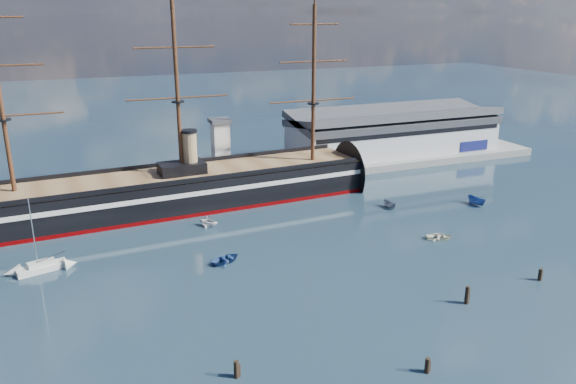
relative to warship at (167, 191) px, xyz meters
name	(u,v)px	position (x,y,z in m)	size (l,w,h in m)	color
ground	(253,231)	(13.35, -20.00, -4.04)	(600.00, 600.00, 0.00)	#192C3B
quay	(245,179)	(23.35, 16.00, -4.04)	(180.00, 18.00, 2.00)	slate
warehouse	(393,132)	(71.35, 20.00, 3.95)	(63.00, 21.00, 11.60)	#B7BABC
quay_tower	(221,147)	(16.35, 13.00, 5.72)	(5.00, 5.00, 15.00)	silver
warship	(167,191)	(0.00, 0.00, 0.00)	(113.29, 21.03, 53.94)	black
sailboat	(42,267)	(-25.92, -23.98, -3.21)	(8.51, 4.41, 13.07)	silver
motorboat_b	(226,262)	(4.20, -32.38, -4.04)	(3.53, 1.41, 1.65)	navy
motorboat_c	(390,208)	(46.37, -18.73, -4.04)	(4.88, 1.79, 1.95)	slate
motorboat_d	(209,226)	(5.71, -14.29, -4.04)	(6.83, 2.96, 2.50)	silver
motorboat_e	(440,239)	(45.63, -37.99, -4.04)	(3.22, 1.29, 1.50)	silver
motorboat_f	(476,205)	(65.90, -24.43, -4.04)	(5.94, 2.18, 2.38)	#2B4886
piling_near_left	(237,377)	(-3.92, -64.58, -4.04)	(0.64, 0.64, 2.99)	black
piling_near_mid	(427,373)	(17.99, -72.51, -4.04)	(0.64, 0.64, 2.72)	black
piling_near_right	(466,304)	(33.69, -60.52, -4.04)	(0.64, 0.64, 3.57)	black
piling_far_right	(539,280)	(49.98, -58.83, -4.04)	(0.64, 0.64, 2.75)	black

